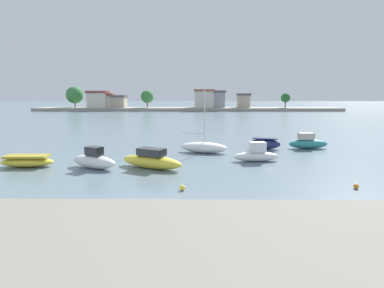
% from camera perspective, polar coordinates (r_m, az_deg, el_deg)
% --- Properties ---
extents(ground_plane, '(400.00, 400.00, 0.00)m').
position_cam_1_polar(ground_plane, '(16.70, -8.84, -11.70)').
color(ground_plane, slate).
extents(moored_boat_1, '(4.27, 1.76, 0.94)m').
position_cam_1_polar(moored_boat_1, '(28.82, -27.53, -2.78)').
color(moored_boat_1, yellow).
rests_on(moored_boat_1, ground).
extents(moored_boat_2, '(4.38, 3.11, 1.74)m').
position_cam_1_polar(moored_boat_2, '(26.17, -17.20, -2.86)').
color(moored_boat_2, white).
rests_on(moored_boat_2, ground).
extents(moored_boat_3, '(5.57, 3.86, 1.60)m').
position_cam_1_polar(moored_boat_3, '(25.26, -7.30, -2.94)').
color(moored_boat_3, yellow).
rests_on(moored_boat_3, ground).
extents(moored_boat_4, '(4.99, 2.78, 6.25)m').
position_cam_1_polar(moored_boat_4, '(31.45, 2.13, -0.59)').
color(moored_boat_4, white).
rests_on(moored_boat_4, ground).
extents(moored_boat_5, '(4.09, 1.50, 1.70)m').
position_cam_1_polar(moored_boat_5, '(28.10, 11.50, -1.84)').
color(moored_boat_5, white).
rests_on(moored_boat_5, ground).
extents(moored_boat_6, '(3.41, 1.83, 1.20)m').
position_cam_1_polar(moored_boat_6, '(34.32, 12.94, 0.07)').
color(moored_boat_6, navy).
rests_on(moored_boat_6, ground).
extents(moored_boat_7, '(4.22, 1.67, 1.69)m').
position_cam_1_polar(moored_boat_7, '(35.92, 20.14, 0.20)').
color(moored_boat_7, teal).
rests_on(moored_boat_7, ground).
extents(mooring_buoy_0, '(0.34, 0.34, 0.34)m').
position_cam_1_polar(mooring_buoy_0, '(19.60, -1.73, -7.87)').
color(mooring_buoy_0, yellow).
rests_on(mooring_buoy_0, ground).
extents(mooring_buoy_1, '(0.32, 0.32, 0.32)m').
position_cam_1_polar(mooring_buoy_1, '(22.39, 27.45, -6.77)').
color(mooring_buoy_1, orange).
rests_on(mooring_buoy_1, ground).
extents(distant_shoreline, '(98.14, 9.71, 7.83)m').
position_cam_1_polar(distant_shoreline, '(104.66, -3.83, 7.34)').
color(distant_shoreline, '#9E998C').
rests_on(distant_shoreline, ground).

